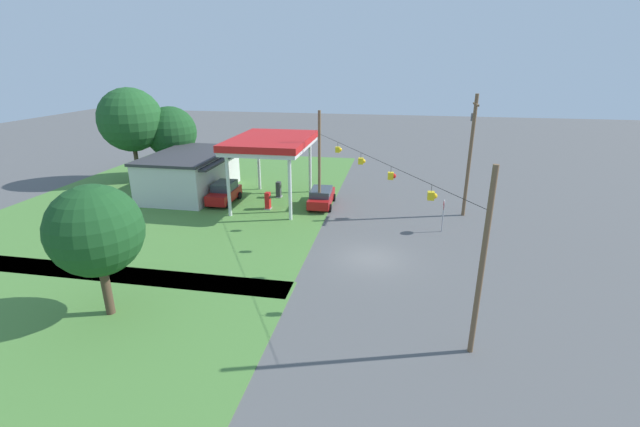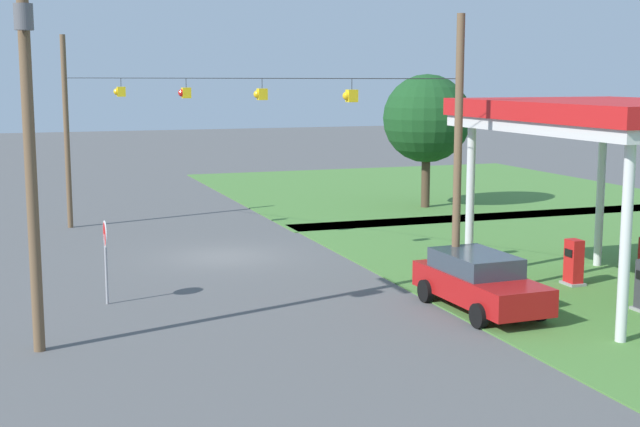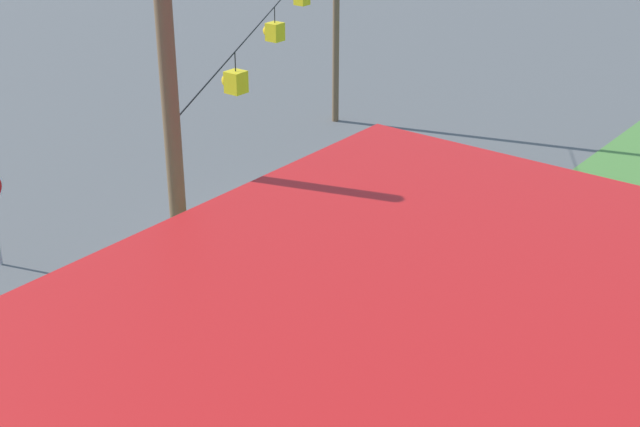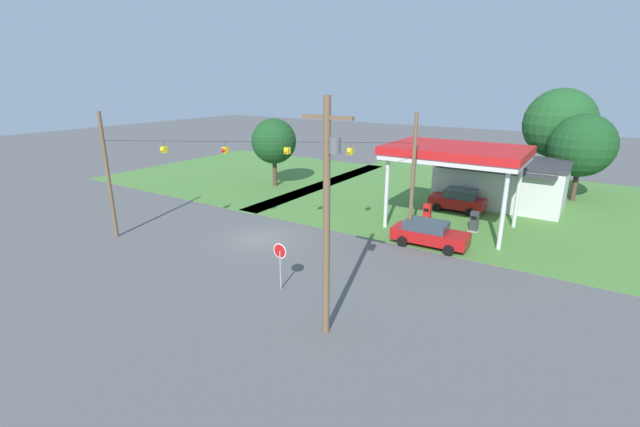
{
  "view_description": "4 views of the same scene",
  "coord_description": "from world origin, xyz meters",
  "px_view_note": "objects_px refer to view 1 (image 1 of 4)",
  "views": [
    {
      "loc": [
        -25.42,
        -1.29,
        12.15
      ],
      "look_at": [
        2.21,
        3.77,
        2.11
      ],
      "focal_mm": 24.0,
      "sensor_mm": 36.0,
      "label": 1
    },
    {
      "loc": [
        31.95,
        -7.5,
        6.67
      ],
      "look_at": [
        5.39,
        1.85,
        2.32
      ],
      "focal_mm": 50.0,
      "sensor_mm": 36.0,
      "label": 2
    },
    {
      "loc": [
        16.65,
        13.68,
        10.54
      ],
      "look_at": [
        2.15,
        2.58,
        2.23
      ],
      "focal_mm": 50.0,
      "sensor_mm": 36.0,
      "label": 3
    },
    {
      "loc": [
        18.32,
        -20.55,
        10.31
      ],
      "look_at": [
        3.64,
        1.87,
        1.96
      ],
      "focal_mm": 24.0,
      "sensor_mm": 36.0,
      "label": 4
    }
  ],
  "objects_px": {
    "gas_station_canopy": "(271,143)",
    "fuel_pump_near": "(268,201)",
    "tree_west_verge": "(96,231)",
    "car_at_pumps_front": "(321,197)",
    "stop_sign_roadside": "(444,209)",
    "tree_far_back": "(171,132)",
    "gas_station_store": "(190,173)",
    "utility_pole_main": "(470,150)",
    "tree_behind_station": "(131,120)",
    "fuel_pump_far": "(279,190)",
    "car_at_pumps_rear": "(224,192)"
  },
  "relations": [
    {
      "from": "gas_station_canopy",
      "to": "fuel_pump_near",
      "type": "bearing_deg",
      "value": -179.94
    },
    {
      "from": "fuel_pump_near",
      "to": "tree_west_verge",
      "type": "height_order",
      "value": "tree_west_verge"
    },
    {
      "from": "car_at_pumps_front",
      "to": "tree_west_verge",
      "type": "distance_m",
      "value": 20.6
    },
    {
      "from": "stop_sign_roadside",
      "to": "tree_far_back",
      "type": "bearing_deg",
      "value": -112.31
    },
    {
      "from": "gas_station_store",
      "to": "fuel_pump_near",
      "type": "bearing_deg",
      "value": -110.93
    },
    {
      "from": "utility_pole_main",
      "to": "tree_far_back",
      "type": "height_order",
      "value": "utility_pole_main"
    },
    {
      "from": "gas_station_store",
      "to": "tree_behind_station",
      "type": "distance_m",
      "value": 9.45
    },
    {
      "from": "stop_sign_roadside",
      "to": "tree_far_back",
      "type": "height_order",
      "value": "tree_far_back"
    },
    {
      "from": "gas_station_store",
      "to": "utility_pole_main",
      "type": "relative_size",
      "value": 1.05
    },
    {
      "from": "utility_pole_main",
      "to": "tree_west_verge",
      "type": "bearing_deg",
      "value": 133.58
    },
    {
      "from": "fuel_pump_near",
      "to": "fuel_pump_far",
      "type": "height_order",
      "value": "same"
    },
    {
      "from": "fuel_pump_far",
      "to": "car_at_pumps_front",
      "type": "relative_size",
      "value": 0.31
    },
    {
      "from": "tree_behind_station",
      "to": "tree_far_back",
      "type": "xyz_separation_m",
      "value": [
        2.22,
        -3.08,
        -1.5
      ]
    },
    {
      "from": "gas_station_canopy",
      "to": "utility_pole_main",
      "type": "distance_m",
      "value": 16.46
    },
    {
      "from": "car_at_pumps_front",
      "to": "car_at_pumps_rear",
      "type": "bearing_deg",
      "value": 92.31
    },
    {
      "from": "utility_pole_main",
      "to": "tree_far_back",
      "type": "distance_m",
      "value": 30.63
    },
    {
      "from": "car_at_pumps_front",
      "to": "tree_behind_station",
      "type": "distance_m",
      "value": 22.05
    },
    {
      "from": "gas_station_store",
      "to": "tree_far_back",
      "type": "relative_size",
      "value": 1.35
    },
    {
      "from": "gas_station_canopy",
      "to": "car_at_pumps_front",
      "type": "relative_size",
      "value": 1.9
    },
    {
      "from": "gas_station_canopy",
      "to": "stop_sign_roadside",
      "type": "bearing_deg",
      "value": -106.78
    },
    {
      "from": "fuel_pump_far",
      "to": "car_at_pumps_front",
      "type": "bearing_deg",
      "value": -111.83
    },
    {
      "from": "fuel_pump_far",
      "to": "tree_west_verge",
      "type": "bearing_deg",
      "value": 171.37
    },
    {
      "from": "car_at_pumps_front",
      "to": "tree_west_verge",
      "type": "height_order",
      "value": "tree_west_verge"
    },
    {
      "from": "gas_station_store",
      "to": "tree_far_back",
      "type": "height_order",
      "value": "tree_far_back"
    },
    {
      "from": "fuel_pump_far",
      "to": "tree_far_back",
      "type": "xyz_separation_m",
      "value": [
        5.29,
        13.3,
        4.24
      ]
    },
    {
      "from": "stop_sign_roadside",
      "to": "tree_behind_station",
      "type": "height_order",
      "value": "tree_behind_station"
    },
    {
      "from": "gas_station_store",
      "to": "utility_pole_main",
      "type": "distance_m",
      "value": 25.46
    },
    {
      "from": "gas_station_canopy",
      "to": "gas_station_store",
      "type": "xyz_separation_m",
      "value": [
        1.59,
        8.69,
        -3.45
      ]
    },
    {
      "from": "fuel_pump_near",
      "to": "stop_sign_roadside",
      "type": "relative_size",
      "value": 0.6
    },
    {
      "from": "fuel_pump_far",
      "to": "tree_far_back",
      "type": "relative_size",
      "value": 0.2
    },
    {
      "from": "fuel_pump_far",
      "to": "tree_west_verge",
      "type": "distance_m",
      "value": 21.17
    },
    {
      "from": "gas_station_canopy",
      "to": "tree_far_back",
      "type": "relative_size",
      "value": 1.21
    },
    {
      "from": "fuel_pump_far",
      "to": "utility_pole_main",
      "type": "distance_m",
      "value": 17.25
    },
    {
      "from": "fuel_pump_far",
      "to": "tree_west_verge",
      "type": "relative_size",
      "value": 0.22
    },
    {
      "from": "utility_pole_main",
      "to": "gas_station_canopy",
      "type": "bearing_deg",
      "value": 89.25
    },
    {
      "from": "gas_station_canopy",
      "to": "car_at_pumps_rear",
      "type": "height_order",
      "value": "gas_station_canopy"
    },
    {
      "from": "fuel_pump_near",
      "to": "tree_behind_station",
      "type": "bearing_deg",
      "value": 68.25
    },
    {
      "from": "gas_station_canopy",
      "to": "tree_behind_station",
      "type": "distance_m",
      "value": 17.09
    },
    {
      "from": "gas_station_canopy",
      "to": "tree_behind_station",
      "type": "bearing_deg",
      "value": 73.65
    },
    {
      "from": "fuel_pump_near",
      "to": "tree_far_back",
      "type": "relative_size",
      "value": 0.2
    },
    {
      "from": "tree_far_back",
      "to": "stop_sign_roadside",
      "type": "bearing_deg",
      "value": -112.31
    },
    {
      "from": "gas_station_store",
      "to": "stop_sign_roadside",
      "type": "distance_m",
      "value": 23.83
    },
    {
      "from": "car_at_pumps_front",
      "to": "car_at_pumps_rear",
      "type": "relative_size",
      "value": 1.13
    },
    {
      "from": "gas_station_store",
      "to": "tree_far_back",
      "type": "distance_m",
      "value": 7.72
    },
    {
      "from": "fuel_pump_near",
      "to": "car_at_pumps_rear",
      "type": "height_order",
      "value": "car_at_pumps_rear"
    },
    {
      "from": "gas_station_store",
      "to": "utility_pole_main",
      "type": "xyz_separation_m",
      "value": [
        -1.81,
        -25.15,
        3.51
      ]
    },
    {
      "from": "car_at_pumps_rear",
      "to": "stop_sign_roadside",
      "type": "distance_m",
      "value": 19.16
    },
    {
      "from": "car_at_pumps_front",
      "to": "tree_west_verge",
      "type": "xyz_separation_m",
      "value": [
        -18.82,
        7.52,
        3.68
      ]
    },
    {
      "from": "gas_station_canopy",
      "to": "car_at_pumps_front",
      "type": "height_order",
      "value": "gas_station_canopy"
    },
    {
      "from": "fuel_pump_near",
      "to": "tree_west_verge",
      "type": "relative_size",
      "value": 0.22
    }
  ]
}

